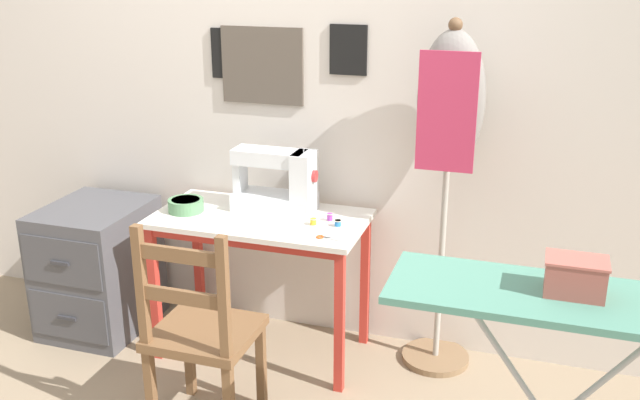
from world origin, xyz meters
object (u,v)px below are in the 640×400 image
sewing_machine (279,183)px  ironing_board (563,310)px  dress_form (449,125)px  wooden_chair (201,334)px  fabric_bowl (186,205)px  storage_box (575,276)px  thread_spool_mid_table (330,217)px  thread_spool_far_edge (338,223)px  filing_cabinet (98,268)px  scissors (327,238)px  thread_spool_near_machine (313,222)px

sewing_machine → ironing_board: 1.56m
dress_form → ironing_board: (0.50, -0.97, -0.32)m
wooden_chair → dress_form: 1.36m
fabric_bowl → ironing_board: 1.86m
ironing_board → fabric_bowl: bearing=155.5°
fabric_bowl → storage_box: bearing=-23.7°
thread_spool_mid_table → sewing_machine: bearing=167.6°
wooden_chair → thread_spool_far_edge: bearing=58.9°
filing_cabinet → fabric_bowl: bearing=-1.1°
filing_cabinet → storage_box: storage_box is taller
sewing_machine → ironing_board: sewing_machine is taller
thread_spool_mid_table → dress_form: dress_form is taller
sewing_machine → wooden_chair: sewing_machine is taller
wooden_chair → filing_cabinet: size_ratio=1.39×
scissors → storage_box: 1.18m
scissors → storage_box: size_ratio=0.75×
dress_form → scissors: bearing=-144.4°
thread_spool_mid_table → storage_box: (1.02, -0.84, 0.23)m
wooden_chair → storage_box: bearing=-6.6°
thread_spool_near_machine → thread_spool_far_edge: bearing=7.7°
sewing_machine → thread_spool_far_edge: (0.32, -0.12, -0.12)m
fabric_bowl → thread_spool_mid_table: 0.69m
wooden_chair → filing_cabinet: bearing=146.1°
thread_spool_near_machine → filing_cabinet: thread_spool_near_machine is taller
scissors → fabric_bowl: bearing=170.6°
fabric_bowl → thread_spool_far_edge: size_ratio=4.63×
scissors → thread_spool_near_machine: bearing=128.1°
ironing_board → storage_box: 0.11m
thread_spool_near_machine → wooden_chair: wooden_chair is taller
scissors → thread_spool_far_edge: thread_spool_far_edge is taller
sewing_machine → fabric_bowl: bearing=-160.9°
wooden_chair → filing_cabinet: 1.09m
thread_spool_near_machine → wooden_chair: 0.72m
thread_spool_near_machine → fabric_bowl: bearing=-178.9°
thread_spool_mid_table → thread_spool_far_edge: 0.08m
scissors → wooden_chair: (-0.37, -0.47, -0.27)m
sewing_machine → scissors: (0.32, -0.27, -0.14)m
storage_box → thread_spool_far_edge: bearing=141.2°
filing_cabinet → dress_form: (1.72, 0.19, 0.83)m
sewing_machine → storage_box: size_ratio=2.21×
filing_cabinet → storage_box: 2.45m
thread_spool_far_edge → dress_form: 0.65m
ironing_board → dress_form: bearing=117.3°
sewing_machine → filing_cabinet: (-0.95, -0.13, -0.51)m
fabric_bowl → sewing_machine: bearing=19.1°
storage_box → dress_form: bearing=118.8°
sewing_machine → dress_form: (0.77, 0.06, 0.32)m
fabric_bowl → scissors: fabric_bowl is taller
thread_spool_near_machine → dress_form: bearing=18.8°
ironing_board → thread_spool_near_machine: bearing=143.5°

